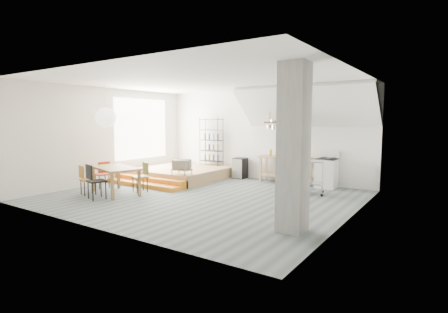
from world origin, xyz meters
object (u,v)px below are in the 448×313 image
Objects in this scene: stove at (327,173)px; mini_fridge at (240,168)px; dining_table at (115,170)px; rolling_cart at (306,172)px.

stove is 1.57× the size of mini_fridge.
dining_table is 2.45× the size of mini_fridge.
mini_fridge is at bearing 179.22° from stove.
stove is 0.64× the size of dining_table.
dining_table reaches higher than mini_fridge.
rolling_cart reaches higher than mini_fridge.
mini_fridge is (-3.21, 0.04, -0.11)m from stove.
dining_table is 1.68× the size of rolling_cart.
stove reaches higher than dining_table.
mini_fridge is (1.61, 4.31, -0.32)m from dining_table.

